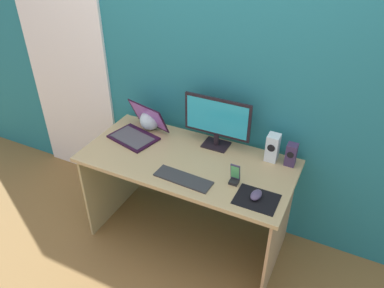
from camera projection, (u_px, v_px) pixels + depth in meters
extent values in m
plane|color=brown|center=(188.00, 236.00, 2.92)|extent=(8.00, 8.00, 0.00)
cube|color=#22737F|center=(213.00, 67.00, 2.52)|extent=(6.00, 0.04, 2.50)
cube|color=white|center=(68.00, 70.00, 3.10)|extent=(0.82, 0.02, 2.02)
cube|color=tan|center=(187.00, 161.00, 2.51)|extent=(1.43, 0.68, 0.03)
cube|color=tan|center=(112.00, 176.00, 2.97)|extent=(0.02, 0.64, 0.71)
cube|color=tan|center=(279.00, 233.00, 2.47)|extent=(0.02, 0.64, 0.71)
cube|color=black|center=(216.00, 145.00, 2.64)|extent=(0.18, 0.14, 0.01)
cylinder|color=black|center=(216.00, 139.00, 2.62)|extent=(0.04, 0.04, 0.08)
cube|color=black|center=(217.00, 117.00, 2.52)|extent=(0.48, 0.02, 0.28)
cube|color=#26A5BF|center=(217.00, 118.00, 2.51)|extent=(0.44, 0.00, 0.24)
cube|color=#3B2C4E|center=(291.00, 155.00, 2.42)|extent=(0.07, 0.07, 0.16)
cylinder|color=black|center=(290.00, 155.00, 2.38)|extent=(0.04, 0.00, 0.04)
cube|color=silver|center=(273.00, 148.00, 2.45)|extent=(0.08, 0.09, 0.19)
cylinder|color=black|center=(271.00, 148.00, 2.41)|extent=(0.05, 0.00, 0.05)
cube|color=black|center=(134.00, 138.00, 2.71)|extent=(0.37, 0.31, 0.02)
cube|color=#47474C|center=(132.00, 137.00, 2.70)|extent=(0.33, 0.24, 0.00)
cube|color=black|center=(148.00, 116.00, 2.76)|extent=(0.34, 0.17, 0.21)
cube|color=#A559BF|center=(148.00, 116.00, 2.75)|extent=(0.31, 0.15, 0.18)
sphere|color=silver|center=(150.00, 120.00, 2.80)|extent=(0.15, 0.15, 0.15)
cube|color=#2D2E30|center=(183.00, 179.00, 2.33)|extent=(0.38, 0.14, 0.01)
cube|color=black|center=(257.00, 199.00, 2.17)|extent=(0.25, 0.20, 0.00)
ellipsoid|color=#4B405D|center=(256.00, 195.00, 2.18)|extent=(0.07, 0.11, 0.04)
cube|color=black|center=(234.00, 182.00, 2.29)|extent=(0.06, 0.05, 0.02)
cube|color=#352F49|center=(235.00, 172.00, 2.26)|extent=(0.06, 0.03, 0.12)
cube|color=#4CB266|center=(235.00, 172.00, 2.26)|extent=(0.05, 0.02, 0.10)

